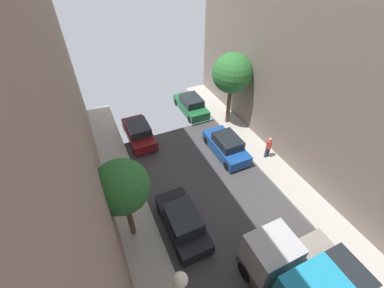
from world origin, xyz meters
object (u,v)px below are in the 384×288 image
at_px(parked_car_left_4, 139,133).
at_px(street_tree_0, 122,187).
at_px(parked_car_right_1, 339,276).
at_px(parked_car_right_2, 226,146).
at_px(parked_car_right_3, 191,105).
at_px(parked_car_left_3, 183,222).
at_px(pedestrian, 269,147).
at_px(street_tree_1, 232,74).

distance_m(parked_car_left_4, street_tree_0, 8.86).
xyz_separation_m(parked_car_right_1, street_tree_0, (-7.96, 6.48, 3.20)).
xyz_separation_m(parked_car_right_2, parked_car_right_3, (0.00, 6.21, 0.00)).
bearing_deg(parked_car_left_3, parked_car_right_3, 63.24).
relative_size(parked_car_right_1, street_tree_0, 0.82).
relative_size(parked_car_left_3, street_tree_0, 0.82).
bearing_deg(parked_car_right_1, parked_car_left_4, 110.65).
bearing_deg(parked_car_left_4, pedestrian, -37.14).
bearing_deg(parked_car_left_3, parked_car_left_4, 90.00).
distance_m(parked_car_left_4, street_tree_1, 8.46).
relative_size(street_tree_0, street_tree_1, 0.86).
distance_m(parked_car_left_4, pedestrian, 9.82).
bearing_deg(pedestrian, parked_car_right_3, 107.08).
relative_size(parked_car_left_3, parked_car_right_2, 1.00).
relative_size(parked_car_right_2, pedestrian, 2.44).
xyz_separation_m(parked_car_left_4, pedestrian, (7.83, -5.93, 0.35)).
bearing_deg(parked_car_left_3, parked_car_right_1, -46.02).
height_order(parked_car_left_4, parked_car_right_2, same).
bearing_deg(parked_car_right_2, parked_car_right_1, -90.00).
relative_size(parked_car_right_1, street_tree_1, 0.71).
bearing_deg(parked_car_left_3, pedestrian, 19.74).
bearing_deg(pedestrian, parked_car_left_3, -160.26).
distance_m(parked_car_left_3, parked_car_right_2, 7.03).
relative_size(parked_car_left_3, parked_car_right_3, 1.00).
xyz_separation_m(pedestrian, street_tree_1, (-0.33, 5.02, 3.46)).
relative_size(parked_car_right_2, parked_car_right_3, 1.00).
height_order(parked_car_left_3, parked_car_right_1, same).
distance_m(parked_car_right_1, street_tree_1, 14.12).
relative_size(parked_car_left_4, street_tree_0, 0.82).
distance_m(parked_car_left_3, street_tree_0, 4.20).
distance_m(parked_car_right_2, street_tree_1, 5.49).
relative_size(parked_car_left_3, street_tree_1, 0.71).
bearing_deg(parked_car_right_3, pedestrian, -72.92).
bearing_deg(parked_car_left_3, street_tree_1, 46.27).
relative_size(pedestrian, street_tree_0, 0.34).
xyz_separation_m(parked_car_left_3, parked_car_left_4, (0.00, 8.74, 0.00)).
xyz_separation_m(parked_car_left_3, parked_car_right_3, (5.40, 10.71, 0.00)).
relative_size(parked_car_left_4, parked_car_right_2, 1.00).
height_order(parked_car_left_3, street_tree_1, street_tree_1).
height_order(parked_car_left_3, parked_car_right_2, same).
bearing_deg(street_tree_1, parked_car_right_2, -122.11).
xyz_separation_m(parked_car_left_4, street_tree_1, (7.49, -0.90, 3.82)).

